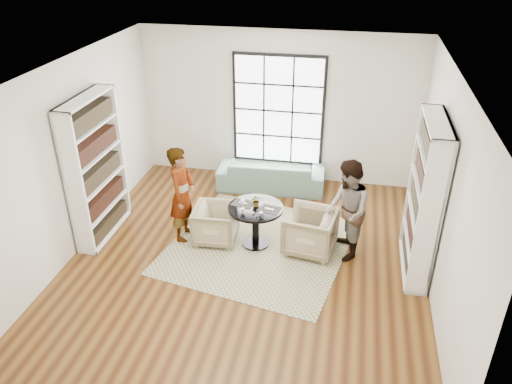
% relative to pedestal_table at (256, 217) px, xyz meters
% --- Properties ---
extents(ground, '(6.00, 6.00, 0.00)m').
position_rel_pedestal_table_xyz_m(ground, '(-0.06, -0.42, -0.52)').
color(ground, brown).
extents(room_shell, '(6.00, 6.01, 6.00)m').
position_rel_pedestal_table_xyz_m(room_shell, '(-0.06, 0.12, 0.74)').
color(room_shell, silver).
rests_on(room_shell, ground).
extents(rug, '(3.23, 3.23, 0.01)m').
position_rel_pedestal_table_xyz_m(rug, '(0.06, -0.06, -0.51)').
color(rug, tan).
rests_on(rug, ground).
extents(pedestal_table, '(0.89, 0.89, 0.71)m').
position_rel_pedestal_table_xyz_m(pedestal_table, '(0.00, 0.00, 0.00)').
color(pedestal_table, black).
rests_on(pedestal_table, ground).
extents(sofa, '(2.13, 0.92, 0.61)m').
position_rel_pedestal_table_xyz_m(sofa, '(-0.09, 2.03, -0.21)').
color(sofa, slate).
rests_on(sofa, ground).
extents(armchair_left, '(0.74, 0.72, 0.64)m').
position_rel_pedestal_table_xyz_m(armchair_left, '(-0.67, -0.01, -0.20)').
color(armchair_left, tan).
rests_on(armchair_left, ground).
extents(armchair_right, '(0.90, 0.88, 0.72)m').
position_rel_pedestal_table_xyz_m(armchair_right, '(0.88, 0.00, -0.16)').
color(armchair_right, '#C2AE8A').
rests_on(armchair_right, ground).
extents(person_left, '(0.42, 0.61, 1.64)m').
position_rel_pedestal_table_xyz_m(person_left, '(-1.22, -0.01, 0.30)').
color(person_left, gray).
rests_on(person_left, ground).
extents(person_right, '(0.79, 0.91, 1.63)m').
position_rel_pedestal_table_xyz_m(person_right, '(1.43, 0.00, 0.30)').
color(person_right, gray).
rests_on(person_right, ground).
extents(placemat_left, '(0.39, 0.32, 0.01)m').
position_rel_pedestal_table_xyz_m(placemat_left, '(-0.22, 0.07, 0.20)').
color(placemat_left, black).
rests_on(placemat_left, pedestal_table).
extents(placemat_right, '(0.39, 0.32, 0.01)m').
position_rel_pedestal_table_xyz_m(placemat_right, '(0.22, -0.03, 0.20)').
color(placemat_right, black).
rests_on(placemat_right, pedestal_table).
extents(cutlery_left, '(0.18, 0.24, 0.01)m').
position_rel_pedestal_table_xyz_m(cutlery_left, '(-0.22, 0.07, 0.20)').
color(cutlery_left, silver).
rests_on(cutlery_left, placemat_left).
extents(cutlery_right, '(0.18, 0.24, 0.01)m').
position_rel_pedestal_table_xyz_m(cutlery_right, '(0.22, -0.03, 0.20)').
color(cutlery_right, silver).
rests_on(cutlery_right, placemat_right).
extents(wine_glass_left, '(0.08, 0.08, 0.19)m').
position_rel_pedestal_table_xyz_m(wine_glass_left, '(-0.19, -0.10, 0.33)').
color(wine_glass_left, silver).
rests_on(wine_glass_left, pedestal_table).
extents(wine_glass_right, '(0.09, 0.09, 0.19)m').
position_rel_pedestal_table_xyz_m(wine_glass_right, '(0.12, -0.16, 0.33)').
color(wine_glass_right, silver).
rests_on(wine_glass_right, pedestal_table).
extents(flower_centerpiece, '(0.21, 0.19, 0.19)m').
position_rel_pedestal_table_xyz_m(flower_centerpiece, '(0.00, 0.04, 0.29)').
color(flower_centerpiece, gray).
rests_on(flower_centerpiece, pedestal_table).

